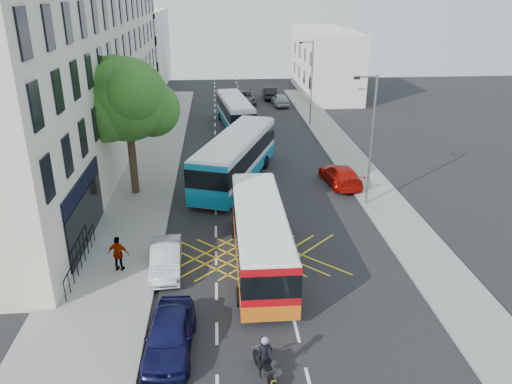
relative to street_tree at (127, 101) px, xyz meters
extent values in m
plane|color=black|center=(8.51, -14.97, -6.29)|extent=(120.00, 120.00, 0.00)
cube|color=gray|center=(0.01, 0.03, -6.22)|extent=(5.00, 70.00, 0.15)
cube|color=gray|center=(16.01, 0.03, -6.22)|extent=(3.00, 70.00, 0.15)
cube|color=beige|center=(-5.49, 9.53, 0.21)|extent=(8.00, 45.00, 13.00)
cube|color=black|center=(-1.44, -6.97, -2.89)|extent=(0.12, 7.00, 0.90)
cube|color=black|center=(-1.44, -6.97, -4.69)|extent=(0.12, 7.00, 2.60)
cube|color=silver|center=(-5.49, 40.03, -1.29)|extent=(8.00, 20.00, 10.00)
cube|color=silver|center=(19.51, 33.03, -2.29)|extent=(6.00, 18.00, 8.00)
cylinder|color=#382619|center=(0.01, 0.03, -3.94)|extent=(0.50, 0.50, 4.40)
sphere|color=#164E16|center=(0.01, 0.03, 0.06)|extent=(5.20, 5.20, 5.20)
sphere|color=#164E16|center=(1.41, 0.83, -0.74)|extent=(3.60, 3.60, 3.60)
sphere|color=#164E16|center=(-1.19, -0.57, -0.54)|extent=(3.80, 3.80, 3.80)
sphere|color=#164E16|center=(0.61, -1.27, 0.66)|extent=(3.40, 3.40, 3.40)
sphere|color=#164E16|center=(-0.79, 1.13, 1.06)|extent=(3.20, 3.20, 3.20)
cylinder|color=slate|center=(14.81, -2.97, -2.14)|extent=(0.14, 0.14, 8.00)
cylinder|color=slate|center=(14.21, -2.97, 1.76)|extent=(1.20, 0.10, 0.10)
cube|color=black|center=(13.61, -2.97, 1.71)|extent=(0.35, 0.15, 0.18)
cylinder|color=slate|center=(14.81, 17.03, -2.14)|extent=(0.14, 0.14, 8.00)
cylinder|color=slate|center=(14.21, 17.03, 1.76)|extent=(1.20, 0.10, 0.10)
cube|color=black|center=(13.61, 17.03, 1.71)|extent=(0.35, 0.15, 0.18)
cube|color=silver|center=(7.51, -9.63, -4.71)|extent=(2.38, 10.37, 2.50)
cube|color=silver|center=(7.51, -9.63, -3.42)|extent=(2.19, 10.17, 0.11)
cube|color=black|center=(7.51, -9.63, -4.36)|extent=(2.44, 10.43, 1.04)
cube|color=#DB5D12|center=(7.51, -9.63, -5.59)|extent=(2.43, 10.42, 0.71)
cube|color=#A8080F|center=(7.49, -14.79, -4.69)|extent=(2.40, 0.11, 2.36)
cube|color=#FF0C0C|center=(6.56, -14.79, -5.35)|extent=(0.25, 0.06, 0.25)
cube|color=#FF0C0C|center=(8.42, -14.80, -5.35)|extent=(0.25, 0.06, 0.25)
cylinder|color=black|center=(6.34, -6.80, -5.87)|extent=(0.27, 0.85, 0.85)
cylinder|color=black|center=(8.69, -6.81, -5.87)|extent=(0.27, 0.85, 0.85)
cylinder|color=black|center=(6.32, -13.12, -5.87)|extent=(0.27, 0.85, 0.85)
cylinder|color=black|center=(8.67, -13.12, -5.87)|extent=(0.27, 0.85, 0.85)
cube|color=silver|center=(6.79, 1.97, -4.49)|extent=(6.50, 12.05, 2.85)
cube|color=silver|center=(6.79, 1.97, -3.01)|extent=(6.22, 11.75, 0.13)
cube|color=black|center=(6.79, 1.97, -4.09)|extent=(6.58, 12.12, 1.18)
cube|color=#0C7095|center=(6.79, 1.97, -5.49)|extent=(6.57, 12.11, 0.81)
cube|color=#0D79A2|center=(4.82, -3.58, -4.46)|extent=(2.60, 1.01, 2.69)
cube|color=#FF0C0C|center=(3.78, -3.22, -5.22)|extent=(0.26, 0.14, 0.25)
cube|color=#FF0C0C|center=(5.85, -3.96, -5.22)|extent=(0.26, 0.14, 0.25)
cylinder|color=black|center=(6.61, 5.46, -5.81)|extent=(0.61, 1.01, 0.97)
cylinder|color=black|center=(9.14, 4.55, -5.81)|extent=(0.61, 1.01, 0.97)
cylinder|color=black|center=(4.19, -1.33, -5.81)|extent=(0.61, 1.01, 0.97)
cylinder|color=black|center=(6.72, -2.23, -5.81)|extent=(0.61, 1.01, 0.97)
cube|color=silver|center=(7.32, 17.21, -4.77)|extent=(3.45, 10.22, 2.41)
cube|color=silver|center=(7.32, 17.21, -3.51)|extent=(3.25, 10.00, 0.11)
cube|color=black|center=(7.32, 17.21, -4.42)|extent=(3.52, 10.29, 1.00)
cube|color=#0C7A96|center=(7.32, 17.21, -5.61)|extent=(3.51, 10.28, 0.68)
cube|color=white|center=(7.91, 12.27, -4.74)|extent=(2.31, 0.37, 2.28)
cube|color=#FF0C0C|center=(7.03, 12.15, -5.38)|extent=(0.26, 0.09, 0.25)
cube|color=#FF0C0C|center=(8.79, 12.36, -5.38)|extent=(0.26, 0.09, 0.25)
cylinder|color=black|center=(5.87, 19.79, -5.88)|extent=(0.35, 0.84, 0.82)
cylinder|color=black|center=(8.13, 20.06, -5.88)|extent=(0.35, 0.84, 0.82)
cylinder|color=black|center=(6.59, 13.73, -5.88)|extent=(0.35, 0.84, 0.82)
cylinder|color=black|center=(8.85, 14.00, -5.88)|extent=(0.35, 0.84, 0.82)
cylinder|color=black|center=(7.16, -18.17, -6.00)|extent=(0.27, 0.60, 0.59)
cylinder|color=black|center=(6.77, -16.84, -6.00)|extent=(0.27, 0.60, 0.59)
cube|color=black|center=(6.97, -17.50, -5.72)|extent=(0.51, 1.12, 0.20)
cube|color=black|center=(6.90, -17.28, -5.55)|extent=(0.37, 0.47, 0.18)
cube|color=black|center=(7.03, -17.72, -5.60)|extent=(0.36, 0.51, 0.09)
cylinder|color=slate|center=(6.78, -16.88, -5.65)|extent=(0.17, 0.40, 0.78)
cylinder|color=slate|center=(6.82, -17.02, -5.32)|extent=(0.54, 0.19, 0.04)
cube|color=gold|center=(7.21, -18.32, -5.78)|extent=(0.16, 0.07, 0.12)
imported|color=black|center=(6.98, -17.55, -5.36)|extent=(0.66, 0.53, 1.59)
sphere|color=#99999E|center=(6.98, -17.55, -4.68)|extent=(0.28, 0.28, 0.28)
imported|color=#0E0F38|center=(3.57, -15.82, -5.56)|extent=(1.93, 4.38, 1.47)
imported|color=#B7B9BF|center=(2.91, -9.97, -5.63)|extent=(1.60, 4.11, 1.33)
imported|color=#B00F07|center=(14.01, 0.74, -5.60)|extent=(2.52, 4.98, 1.39)
imported|color=#3A3C41|center=(8.84, 27.46, -5.55)|extent=(2.55, 5.40, 1.49)
imported|color=#A6A8AD|center=(12.96, 26.24, -5.57)|extent=(1.90, 4.29, 1.43)
imported|color=black|center=(12.13, 30.32, -5.56)|extent=(1.65, 4.48, 1.46)
imported|color=gray|center=(0.69, -9.99, -5.26)|extent=(1.10, 0.62, 1.77)
camera|label=1|loc=(5.60, -31.28, 6.45)|focal=35.00mm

